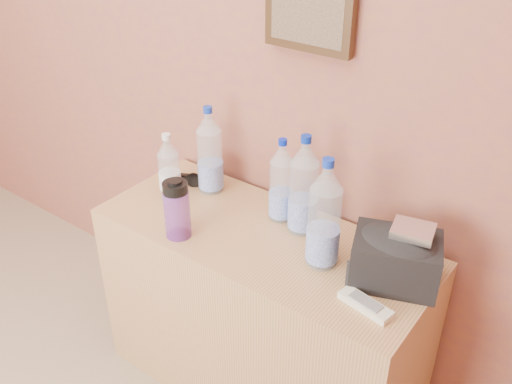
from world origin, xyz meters
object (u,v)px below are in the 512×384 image
Objects in this scene: pet_large_d at (324,219)px; pet_small at (169,171)px; foil_packet at (413,231)px; dresser at (261,315)px; sunglasses at (186,179)px; pet_large_a at (210,155)px; ac_remote at (365,305)px; toiletry_bag at (396,258)px; pet_large_b at (282,184)px; pet_large_c at (304,190)px; nalgene_bottle at (177,209)px.

pet_small is (-0.63, -0.01, -0.04)m from pet_large_d.
dresser is at bearing -172.37° from foil_packet.
pet_large_a is at bearing -15.12° from sunglasses.
dresser is 0.58m from ac_remote.
pet_large_a is 0.77m from toiletry_bag.
pet_large_d is at bearing -36.84° from sunglasses.
pet_large_b is 0.52m from ac_remote.
dresser is at bearing -129.56° from pet_large_c.
pet_large_a is at bearing 166.80° from pet_large_d.
pet_large_b is 0.44m from sunglasses.
ac_remote is at bearing -114.46° from toiletry_bag.
pet_large_d is 0.48m from nalgene_bottle.
pet_large_a is 2.07× the size of ac_remote.
dresser is 4.67× the size of toiletry_bag.
pet_large_b is 2.59× the size of foil_packet.
ac_remote is at bearing -102.82° from foil_packet.
pet_large_d is at bearing -164.03° from foil_packet.
dresser is 3.84× the size of pet_large_b.
pet_small is 2.25× the size of foil_packet.
nalgene_bottle is at bearing 176.46° from toiletry_bag.
pet_small is at bearing -100.93° from sunglasses.
sunglasses is (-0.03, 0.11, -0.09)m from pet_small.
toiletry_bag is at bearing 13.23° from pet_large_d.
toiletry_bag is at bearing 3.93° from pet_small.
sunglasses is at bearing 155.53° from toiletry_bag.
dresser is 7.17× the size of ac_remote.
pet_large_d is (0.55, -0.13, 0.01)m from pet_large_a.
pet_large_a is at bearing 173.21° from ac_remote.
pet_large_c is 0.43m from ac_remote.
pet_large_a is 1.28× the size of pet_small.
nalgene_bottle is at bearing -70.07° from pet_large_a.
pet_large_b is 0.10m from pet_large_c.
pet_large_c is at bearing 141.71° from pet_large_d.
sunglasses reaches higher than ac_remote.
pet_large_d reaches higher than foil_packet.
pet_large_a is 0.57m from pet_large_d.
pet_large_a is 2.21× the size of sunglasses.
sunglasses is at bearing 106.80° from pet_small.
pet_large_a reaches higher than pet_large_b.
nalgene_bottle is (-0.31, -0.27, -0.05)m from pet_large_c.
pet_large_c is (0.09, 0.11, 0.51)m from dresser.
nalgene_bottle reaches higher than toiletry_bag.
pet_large_c is at bearing -2.37° from pet_large_a.
pet_large_b is 0.86× the size of pet_large_c.
foil_packet is (0.90, -0.04, 0.16)m from sunglasses.
nalgene_bottle is at bearing -138.74° from pet_large_c.
pet_small is 1.06× the size of toiletry_bag.
toiletry_bag is at bearing 17.30° from nalgene_bottle.
sunglasses is at bearing 128.74° from nalgene_bottle.
sunglasses is 0.89m from ac_remote.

